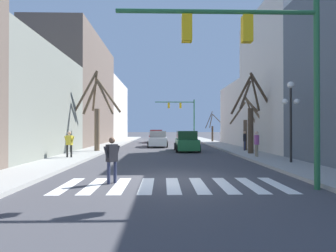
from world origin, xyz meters
The scene contains 20 objects.
ground_plane centered at (0.00, 0.00, 0.00)m, with size 240.00×240.00×0.00m, color #424247.
sidewalk_left centered at (-6.12, 0.00, 0.07)m, with size 2.55×90.00×0.15m.
sidewalk_right centered at (6.12, 0.00, 0.07)m, with size 2.55×90.00×0.15m.
building_row_left centered at (-10.39, 18.55, 5.31)m, with size 6.00×48.79×12.16m.
building_row_right centered at (10.39, 8.74, 4.93)m, with size 6.00×30.91×11.72m.
crosswalk_stripes centered at (0.00, -0.90, 0.00)m, with size 7.65×2.60×0.01m.
traffic_signal_near centered at (2.72, -1.60, 4.41)m, with size 6.52×0.28×6.08m.
traffic_signal_far centered at (2.87, 30.93, 4.64)m, with size 6.20×0.28×6.45m.
street_lamp_right_corner centered at (6.46, 3.87, 3.19)m, with size 0.95×0.36×4.30m.
car_parked_left_mid centered at (-0.84, 17.93, 0.78)m, with size 2.06×4.36×1.67m.
car_driving_away_lane centered at (-1.20, 26.03, 0.81)m, with size 1.99×4.54×1.75m.
car_parked_left_far centered at (1.71, 12.55, 0.80)m, with size 2.00×4.35×1.73m.
pedestrian_waiting_at_curb centered at (5.66, 6.72, 1.11)m, with size 0.24×0.70×1.62m.
pedestrian_on_left_sidewalk centered at (-2.15, -0.55, 0.97)m, with size 0.53×0.58×1.64m.
pedestrian_crossing_street centered at (-6.18, 6.59, 1.10)m, with size 0.69×0.28×1.61m.
pedestrian_near_right_corner centered at (6.35, 11.33, 1.09)m, with size 0.35×0.65×1.58m.
street_tree_left_far centered at (6.74, 11.60, 2.46)m, with size 2.91×1.57×4.45m.
street_tree_left_near centered at (6.08, 8.95, 2.88)m, with size 3.23×1.41×5.87m.
street_tree_right_near centered at (6.52, 25.85, 1.81)m, with size 2.64×1.47×4.14m.
street_tree_left_mid centered at (-5.68, 11.33, 3.30)m, with size 4.05×2.16×6.49m.
Camera 1 is at (-0.36, -9.88, 1.96)m, focal length 28.00 mm.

